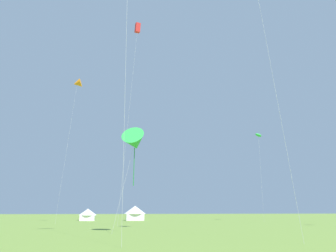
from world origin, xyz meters
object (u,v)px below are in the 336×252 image
(kite_orange_delta, at_px, (77,84))
(festival_tent_center, at_px, (88,214))
(festival_tent_left, at_px, (135,212))
(kite_red_box, at_px, (138,28))
(kite_green_delta, at_px, (135,142))
(kite_green_parafoil, at_px, (258,135))

(kite_orange_delta, relative_size, festival_tent_center, 6.95)
(kite_orange_delta, distance_m, festival_tent_center, 26.97)
(festival_tent_left, bearing_deg, kite_red_box, -95.25)
(kite_orange_delta, distance_m, festival_tent_left, 29.26)
(kite_orange_delta, xyz_separation_m, festival_tent_left, (12.27, 13.21, -23.05))
(kite_green_delta, relative_size, festival_tent_left, 2.20)
(kite_green_parafoil, distance_m, festival_tent_center, 39.67)
(kite_orange_delta, bearing_deg, festival_tent_left, 47.10)
(kite_green_parafoil, bearing_deg, festival_tent_center, 166.52)
(festival_tent_left, bearing_deg, kite_green_parafoil, -18.36)
(kite_orange_delta, relative_size, festival_tent_left, 5.57)
(kite_green_delta, height_order, kite_orange_delta, kite_orange_delta)
(kite_red_box, relative_size, kite_orange_delta, 1.33)
(kite_green_delta, relative_size, kite_red_box, 0.30)
(kite_red_box, bearing_deg, kite_green_parafoil, 23.09)
(kite_green_parafoil, xyz_separation_m, festival_tent_center, (-35.17, 8.43, -16.29))
(kite_green_delta, bearing_deg, festival_tent_center, 100.72)
(kite_red_box, bearing_deg, festival_tent_center, 111.57)
(kite_green_delta, xyz_separation_m, festival_tent_left, (2.75, 37.07, -7.03))
(kite_green_delta, xyz_separation_m, festival_tent_center, (-7.02, 37.07, -7.36))
(kite_green_delta, height_order, festival_tent_center, kite_green_delta)
(kite_green_parafoil, distance_m, kite_orange_delta, 38.63)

